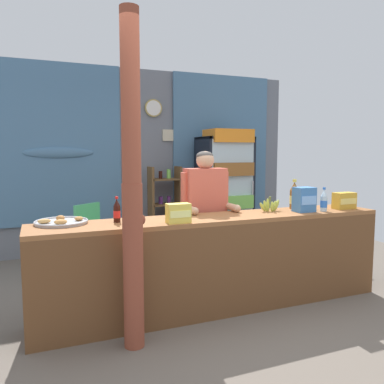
# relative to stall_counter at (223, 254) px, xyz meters

# --- Properties ---
(ground_plane) EXTENTS (7.69, 7.69, 0.00)m
(ground_plane) POSITION_rel_stall_counter_xyz_m (-0.08, 0.93, -0.56)
(ground_plane) COLOR #665B51
(back_wall_curtained) EXTENTS (5.03, 0.22, 2.78)m
(back_wall_curtained) POSITION_rel_stall_counter_xyz_m (-0.07, 2.75, 0.87)
(back_wall_curtained) COLOR slate
(back_wall_curtained) RESTS_ON ground
(stall_counter) EXTENTS (3.47, 0.52, 0.91)m
(stall_counter) POSITION_rel_stall_counter_xyz_m (0.00, 0.00, 0.00)
(stall_counter) COLOR #935B33
(stall_counter) RESTS_ON ground
(timber_post) EXTENTS (0.18, 0.16, 2.56)m
(timber_post) POSITION_rel_stall_counter_xyz_m (-0.94, -0.32, 0.67)
(timber_post) COLOR brown
(timber_post) RESTS_ON ground
(drink_fridge) EXTENTS (0.78, 0.65, 1.86)m
(drink_fridge) POSITION_rel_stall_counter_xyz_m (1.14, 2.22, 0.46)
(drink_fridge) COLOR black
(drink_fridge) RESTS_ON ground
(bottle_shelf_rack) EXTENTS (0.48, 0.28, 1.30)m
(bottle_shelf_rack) POSITION_rel_stall_counter_xyz_m (0.21, 2.44, 0.11)
(bottle_shelf_rack) COLOR brown
(bottle_shelf_rack) RESTS_ON ground
(plastic_lawn_chair) EXTENTS (0.62, 0.62, 0.86)m
(plastic_lawn_chair) POSITION_rel_stall_counter_xyz_m (-0.94, 1.75, -0.07)
(plastic_lawn_chair) COLOR #4CC675
(plastic_lawn_chair) RESTS_ON ground
(shopkeeper) EXTENTS (0.55, 0.42, 1.53)m
(shopkeeper) POSITION_rel_stall_counter_xyz_m (0.05, 0.53, 0.41)
(shopkeeper) COLOR #28282D
(shopkeeper) RESTS_ON ground
(soda_bottle_iced_tea) EXTENTS (0.10, 0.10, 0.32)m
(soda_bottle_iced_tea) POSITION_rel_stall_counter_xyz_m (0.98, 0.25, 0.48)
(soda_bottle_iced_tea) COLOR brown
(soda_bottle_iced_tea) RESTS_ON stall_counter
(soda_bottle_cola) EXTENTS (0.06, 0.06, 0.23)m
(soda_bottle_cola) POSITION_rel_stall_counter_xyz_m (-0.96, 0.17, 0.44)
(soda_bottle_cola) COLOR black
(soda_bottle_cola) RESTS_ON stall_counter
(soda_bottle_water) EXTENTS (0.07, 0.07, 0.25)m
(soda_bottle_water) POSITION_rel_stall_counter_xyz_m (1.15, -0.01, 0.45)
(soda_bottle_water) COLOR silver
(soda_bottle_water) RESTS_ON stall_counter
(snack_box_instant_noodle) EXTENTS (0.21, 0.11, 0.17)m
(snack_box_instant_noodle) POSITION_rel_stall_counter_xyz_m (-0.47, -0.06, 0.43)
(snack_box_instant_noodle) COLOR #EAD14C
(snack_box_instant_noodle) RESTS_ON stall_counter
(snack_box_choco_powder) EXTENTS (0.24, 0.13, 0.18)m
(snack_box_choco_powder) POSITION_rel_stall_counter_xyz_m (1.48, 0.04, 0.43)
(snack_box_choco_powder) COLOR gold
(snack_box_choco_powder) RESTS_ON stall_counter
(snack_box_biscuit) EXTENTS (0.20, 0.16, 0.25)m
(snack_box_biscuit) POSITION_rel_stall_counter_xyz_m (0.95, 0.04, 0.47)
(snack_box_biscuit) COLOR #3D75B7
(snack_box_biscuit) RESTS_ON stall_counter
(pastry_tray) EXTENTS (0.45, 0.45, 0.06)m
(pastry_tray) POSITION_rel_stall_counter_xyz_m (-1.42, 0.28, 0.36)
(pastry_tray) COLOR #BCBCC1
(pastry_tray) RESTS_ON stall_counter
(banana_bunch) EXTENTS (0.27, 0.06, 0.16)m
(banana_bunch) POSITION_rel_stall_counter_xyz_m (0.64, 0.20, 0.40)
(banana_bunch) COLOR #B7C647
(banana_bunch) RESTS_ON stall_counter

